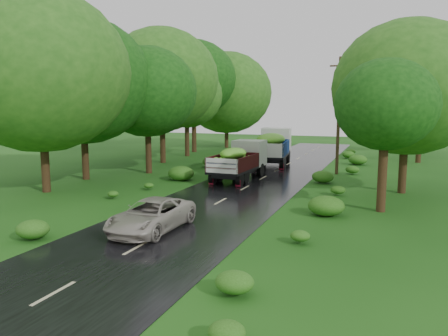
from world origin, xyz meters
The scene contains 10 objects.
ground centered at (0.00, 0.00, 0.00)m, with size 120.00×120.00×0.00m, color #133F0D.
road centered at (0.00, 5.00, 0.01)m, with size 6.50×80.00×0.02m, color black.
road_lines centered at (0.00, 6.00, 0.02)m, with size 0.12×69.60×0.00m.
truck_near centered at (-1.28, 14.90, 1.42)m, with size 2.30×6.06×2.52m.
truck_far centered at (-1.14, 22.95, 1.69)m, with size 3.39×7.37×2.99m.
car centered at (-0.58, 2.04, 0.64)m, with size 2.04×4.43×1.23m, color #AEA79A.
utility_pole centered at (4.50, 19.62, 4.30)m, with size 1.46×0.23×8.35m.
trees_left centered at (-10.45, 20.96, 6.65)m, with size 7.19×33.44×9.70m.
trees_right centered at (9.22, 21.16, 5.66)m, with size 5.75×31.01×7.74m.
shrubs centered at (0.00, 14.00, 0.35)m, with size 11.90×44.00×0.70m.
Camera 1 is at (8.12, -12.58, 4.92)m, focal length 35.00 mm.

